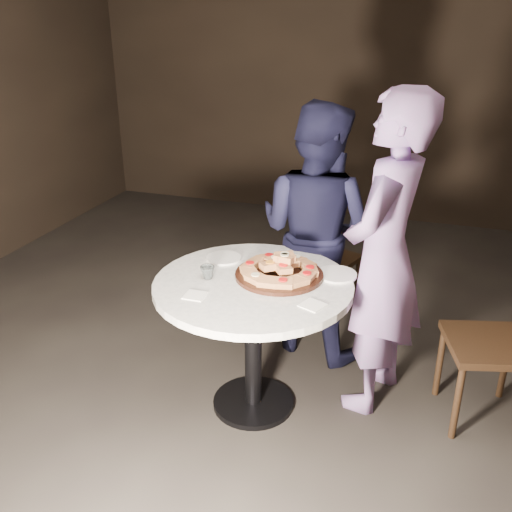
# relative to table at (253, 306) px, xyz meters

# --- Properties ---
(floor) EXTENTS (7.00, 7.00, 0.00)m
(floor) POSITION_rel_table_xyz_m (0.07, 0.07, -0.66)
(floor) COLOR black
(floor) RESTS_ON ground
(table) EXTENTS (1.27, 1.27, 0.81)m
(table) POSITION_rel_table_xyz_m (0.00, 0.00, 0.00)
(table) COLOR black
(table) RESTS_ON ground
(serving_board) EXTENTS (0.57, 0.57, 0.02)m
(serving_board) POSITION_rel_table_xyz_m (0.11, 0.11, 0.16)
(serving_board) COLOR black
(serving_board) RESTS_ON table
(focaccia_pile) EXTENTS (0.43, 0.42, 0.11)m
(focaccia_pile) POSITION_rel_table_xyz_m (0.12, 0.11, 0.20)
(focaccia_pile) COLOR #AF7244
(focaccia_pile) RESTS_ON serving_board
(plate_left) EXTENTS (0.25, 0.25, 0.01)m
(plate_left) POSITION_rel_table_xyz_m (-0.26, 0.23, 0.16)
(plate_left) COLOR white
(plate_left) RESTS_ON table
(plate_right) EXTENTS (0.26, 0.26, 0.01)m
(plate_right) POSITION_rel_table_xyz_m (0.41, 0.22, 0.16)
(plate_right) COLOR white
(plate_right) RESTS_ON table
(water_glass) EXTENTS (0.09, 0.09, 0.07)m
(water_glass) POSITION_rel_table_xyz_m (-0.25, -0.04, 0.19)
(water_glass) COLOR silver
(water_glass) RESTS_ON table
(napkin_near) EXTENTS (0.11, 0.11, 0.01)m
(napkin_near) POSITION_rel_table_xyz_m (-0.23, -0.25, 0.15)
(napkin_near) COLOR white
(napkin_near) RESTS_ON table
(napkin_far) EXTENTS (0.14, 0.14, 0.01)m
(napkin_far) POSITION_rel_table_xyz_m (0.36, -0.16, 0.15)
(napkin_far) COLOR white
(napkin_far) RESTS_ON table
(chair_far) EXTENTS (0.50, 0.51, 0.82)m
(chair_far) POSITION_rel_table_xyz_m (0.13, 1.24, -0.18)
(chair_far) COLOR black
(chair_far) RESTS_ON ground
(chair_right) EXTENTS (0.57, 0.55, 0.95)m
(chair_right) POSITION_rel_table_xyz_m (1.35, 0.34, -0.11)
(chair_right) COLOR black
(chair_right) RESTS_ON ground
(diner_navy) EXTENTS (0.96, 0.85, 1.66)m
(diner_navy) POSITION_rel_table_xyz_m (0.16, 0.77, 0.17)
(diner_navy) COLOR black
(diner_navy) RESTS_ON ground
(diner_teal) EXTENTS (0.58, 0.75, 1.82)m
(diner_teal) POSITION_rel_table_xyz_m (0.65, 0.31, 0.25)
(diner_teal) COLOR slate
(diner_teal) RESTS_ON ground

